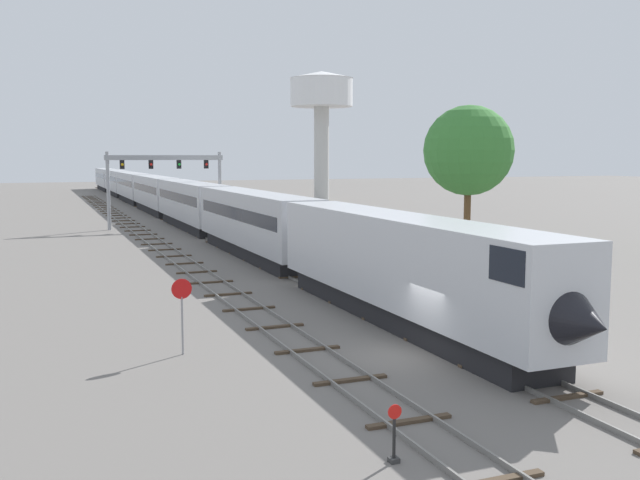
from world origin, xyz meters
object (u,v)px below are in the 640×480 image
object	(u,v)px
signal_gantry	(165,172)
passenger_train	(155,193)
stop_sign	(182,305)
water_tower	(321,98)
trackside_tree_left	(469,151)
switch_stand	(394,442)

from	to	relation	value
signal_gantry	passenger_train	bearing A→B (deg)	84.12
stop_sign	water_tower	bearing A→B (deg)	65.16
passenger_train	stop_sign	size ratio (longest dim) A/B	55.64
signal_gantry	trackside_tree_left	world-z (taller)	trackside_tree_left
signal_gantry	stop_sign	bearing A→B (deg)	-99.01
signal_gantry	trackside_tree_left	size ratio (longest dim) A/B	1.05
signal_gantry	water_tower	world-z (taller)	water_tower
switch_stand	water_tower	bearing A→B (deg)	69.09
water_tower	switch_stand	size ratio (longest dim) A/B	15.06
signal_gantry	stop_sign	xyz separation A→B (m)	(-7.75, -48.86, -3.92)
trackside_tree_left	switch_stand	bearing A→B (deg)	-125.51
trackside_tree_left	stop_sign	bearing A→B (deg)	-139.87
passenger_train	switch_stand	bearing A→B (deg)	-94.94
signal_gantry	stop_sign	distance (m)	49.63
trackside_tree_left	water_tower	bearing A→B (deg)	78.20
signal_gantry	switch_stand	world-z (taller)	signal_gantry
passenger_train	trackside_tree_left	world-z (taller)	trackside_tree_left
switch_stand	signal_gantry	bearing A→B (deg)	85.40
switch_stand	stop_sign	world-z (taller)	stop_sign
stop_sign	signal_gantry	bearing A→B (deg)	80.99
stop_sign	trackside_tree_left	xyz separation A→B (m)	(27.78, 23.42, 5.99)
passenger_train	stop_sign	bearing A→B (deg)	-98.05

